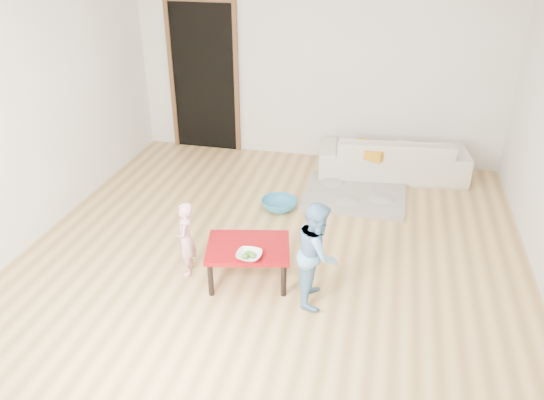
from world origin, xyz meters
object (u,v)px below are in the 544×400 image
(red_table, at_px, (248,263))
(child_pink, at_px, (186,239))
(sofa, at_px, (392,156))
(bowl, at_px, (249,256))
(basin, at_px, (279,205))
(child_blue, at_px, (317,253))

(red_table, bearing_deg, child_pink, -178.89)
(sofa, xyz_separation_m, bowl, (-1.15, -2.85, 0.13))
(sofa, bearing_deg, basin, 38.82)
(child_blue, relative_size, basin, 2.32)
(bowl, distance_m, child_blue, 0.59)
(sofa, distance_m, basin, 1.77)
(red_table, height_order, basin, red_table)
(sofa, distance_m, child_blue, 2.85)
(bowl, height_order, child_pink, child_pink)
(bowl, bearing_deg, sofa, 67.96)
(sofa, bearing_deg, child_pink, 49.12)
(child_pink, height_order, child_blue, child_blue)
(bowl, distance_m, child_pink, 0.68)
(red_table, xyz_separation_m, basin, (-0.02, 1.40, -0.12))
(bowl, xyz_separation_m, basin, (-0.08, 1.59, -0.34))
(sofa, height_order, red_table, sofa)
(red_table, xyz_separation_m, child_blue, (0.65, -0.13, 0.29))
(red_table, bearing_deg, child_blue, -11.18)
(sofa, relative_size, basin, 4.59)
(red_table, relative_size, child_blue, 0.79)
(basin, bearing_deg, sofa, 45.51)
(bowl, bearing_deg, basin, 92.88)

